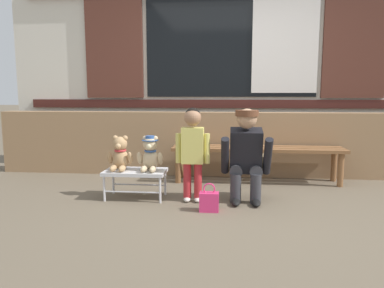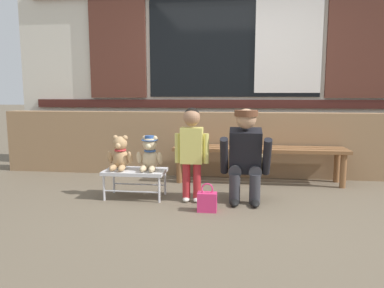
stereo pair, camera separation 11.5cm
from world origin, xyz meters
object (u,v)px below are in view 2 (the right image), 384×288
(child_standing, at_px, (192,144))
(handbag_on_ground, at_px, (207,201))
(teddy_bear_plain, at_px, (120,154))
(wooden_bench_long, at_px, (259,153))
(adult_crouching, at_px, (246,155))
(small_display_bench, at_px, (135,173))
(teddy_bear_with_hat, at_px, (150,154))

(child_standing, bearing_deg, handbag_on_ground, -58.33)
(teddy_bear_plain, bearing_deg, child_standing, -4.59)
(wooden_bench_long, relative_size, teddy_bear_plain, 5.78)
(wooden_bench_long, height_order, child_standing, child_standing)
(wooden_bench_long, xyz_separation_m, adult_crouching, (-0.17, -0.82, 0.11))
(small_display_bench, relative_size, adult_crouching, 0.67)
(wooden_bench_long, height_order, handbag_on_ground, wooden_bench_long)
(small_display_bench, distance_m, handbag_on_ground, 0.89)
(teddy_bear_with_hat, xyz_separation_m, adult_crouching, (1.00, 0.01, 0.01))
(teddy_bear_with_hat, bearing_deg, teddy_bear_plain, -179.87)
(small_display_bench, xyz_separation_m, handbag_on_ground, (0.79, -0.36, -0.17))
(teddy_bear_plain, relative_size, teddy_bear_with_hat, 1.00)
(teddy_bear_with_hat, relative_size, handbag_on_ground, 1.34)
(teddy_bear_plain, relative_size, child_standing, 0.38)
(small_display_bench, height_order, teddy_bear_plain, teddy_bear_plain)
(adult_crouching, bearing_deg, child_standing, -172.37)
(wooden_bench_long, distance_m, small_display_bench, 1.57)
(teddy_bear_with_hat, relative_size, child_standing, 0.38)
(child_standing, bearing_deg, teddy_bear_plain, 175.41)
(small_display_bench, bearing_deg, child_standing, -5.65)
(teddy_bear_plain, bearing_deg, small_display_bench, -0.51)
(teddy_bear_plain, distance_m, child_standing, 0.78)
(adult_crouching, distance_m, handbag_on_ground, 0.65)
(wooden_bench_long, xyz_separation_m, child_standing, (-0.72, -0.90, 0.22))
(teddy_bear_with_hat, distance_m, adult_crouching, 1.00)
(adult_crouching, bearing_deg, teddy_bear_with_hat, -179.39)
(teddy_bear_plain, height_order, teddy_bear_with_hat, same)
(small_display_bench, bearing_deg, teddy_bear_with_hat, 0.77)
(wooden_bench_long, height_order, adult_crouching, adult_crouching)
(handbag_on_ground, bearing_deg, small_display_bench, 155.67)
(wooden_bench_long, xyz_separation_m, handbag_on_ground, (-0.53, -1.19, -0.28))
(child_standing, distance_m, adult_crouching, 0.56)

